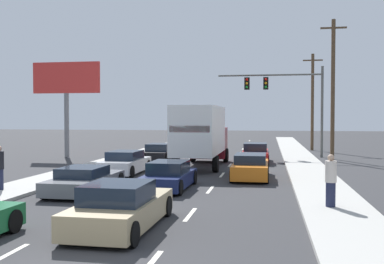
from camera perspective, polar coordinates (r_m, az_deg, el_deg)
The scene contains 17 objects.
ground_plane at distance 32.97m, azimuth 2.40°, elevation -3.55°, with size 140.00×140.00×0.00m, color #333335.
sidewalk_right at distance 27.81m, azimuth 14.39°, elevation -4.49°, with size 2.41×80.00×0.14m, color #B2AFA8.
sidewalk_left at distance 29.69m, azimuth -11.35°, elevation -4.06°, with size 2.41×80.00×0.14m, color #B2AFA8.
lane_markings at distance 32.10m, azimuth 2.20°, elevation -3.69°, with size 3.54×57.00×0.01m.
car_black at distance 32.56m, azimuth -4.17°, elevation -2.63°, with size 1.92×4.17×1.22m.
car_white at distance 25.10m, azimuth -8.49°, elevation -3.94°, with size 1.96×4.17×1.27m.
car_gray at distance 19.29m, azimuth -13.48°, elevation -6.01°, with size 1.99×4.67×1.10m.
box_truck at distance 27.78m, azimuth 1.22°, elevation -0.16°, with size 2.66×8.76×3.79m.
car_navy at distance 19.71m, azimuth -2.93°, elevation -5.63°, with size 1.90×4.21×1.22m.
car_tan at distance 12.97m, azimuth -9.02°, elevation -9.48°, with size 2.05×4.61×1.34m.
car_red at distance 31.36m, azimuth 8.06°, elevation -2.73°, with size 1.89×4.48×1.35m.
car_orange at distance 23.18m, azimuth 7.46°, elevation -4.42°, with size 1.84×4.60×1.27m.
traffic_signal_mast at distance 35.87m, azimuth 10.96°, elevation 5.18°, with size 8.15×0.69×7.06m.
utility_pole_mid at distance 33.35m, azimuth 17.47°, elevation 5.29°, with size 1.80×0.28×10.02m.
utility_pole_far at distance 43.52m, azimuth 15.06°, elevation 3.85°, with size 1.80×0.28×9.03m.
roadside_billboard at distance 36.16m, azimuth -15.69°, elevation 5.51°, with size 5.44×0.36×7.38m.
pedestrian_mid_block at distance 15.82m, azimuth 17.22°, elevation -5.91°, with size 0.38×0.38×1.76m.
Camera 1 is at (4.19, -7.55, 3.16)m, focal length 41.96 mm.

